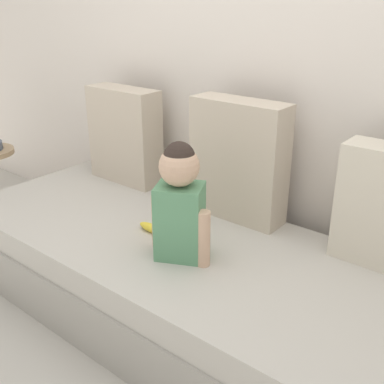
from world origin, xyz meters
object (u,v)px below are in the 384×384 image
Objects in this scene: throw_pillow_center at (238,160)px; couch at (189,282)px; banana at (153,229)px; throw_pillow_left at (125,135)px; toddler at (180,201)px.

couch is at bearing -90.00° from throw_pillow_center.
throw_pillow_center is at bearing 63.77° from banana.
throw_pillow_left is (-0.77, 0.37, 0.47)m from couch.
toddler reaches higher than banana.
toddler is at bearing -86.19° from throw_pillow_center.
toddler is (0.80, -0.47, -0.02)m from throw_pillow_left.
couch is 5.06× the size of toddler.
couch is 0.46m from toddler.
throw_pillow_center is 3.37× the size of banana.
toddler is (0.03, -0.47, -0.04)m from throw_pillow_center.
banana is (-0.22, 0.07, -0.23)m from toddler.
throw_pillow_left reaches higher than couch.
throw_pillow_center is at bearing 0.00° from throw_pillow_left.
couch is 0.61m from throw_pillow_center.
couch is 0.30m from banana.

